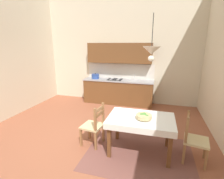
{
  "coord_description": "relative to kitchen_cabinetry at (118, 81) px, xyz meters",
  "views": [
    {
      "loc": [
        1.45,
        -2.97,
        2.14
      ],
      "look_at": [
        0.36,
        0.88,
        1.08
      ],
      "focal_mm": 27.07,
      "sensor_mm": 36.0,
      "label": 1
    }
  ],
  "objects": [
    {
      "name": "ground_plane",
      "position": [
        -0.02,
        -2.96,
        -0.91
      ],
      "size": [
        6.22,
        7.05,
        0.1
      ],
      "primitive_type": "cube",
      "color": "#99563D"
    },
    {
      "name": "pendant_lamp",
      "position": [
        1.27,
        -2.82,
        1.18
      ],
      "size": [
        0.32,
        0.32,
        0.8
      ],
      "color": "black"
    },
    {
      "name": "area_rug",
      "position": [
        1.15,
        -2.92,
        -0.85
      ],
      "size": [
        2.1,
        1.6,
        0.01
      ],
      "primitive_type": "cube",
      "color": "brown",
      "rests_on": "ground_plane"
    },
    {
      "name": "wall_back",
      "position": [
        -0.02,
        0.33,
        1.17
      ],
      "size": [
        6.22,
        0.12,
        4.06
      ],
      "primitive_type": "cube",
      "color": "beige",
      "rests_on": "ground_plane"
    },
    {
      "name": "dining_table",
      "position": [
        1.15,
        -2.82,
        -0.24
      ],
      "size": [
        1.3,
        0.88,
        0.75
      ],
      "color": "brown",
      "rests_on": "ground_plane"
    },
    {
      "name": "dining_chair_tv_side",
      "position": [
        0.15,
        -2.83,
        -0.41
      ],
      "size": [
        0.47,
        0.47,
        0.93
      ],
      "color": "#D1BC89",
      "rests_on": "ground_plane"
    },
    {
      "name": "fruit_bowl",
      "position": [
        1.21,
        -2.88,
        -0.04
      ],
      "size": [
        0.3,
        0.3,
        0.12
      ],
      "color": "tan",
      "rests_on": "dining_table"
    },
    {
      "name": "dining_chair_window_side",
      "position": [
        2.13,
        -2.84,
        -0.41
      ],
      "size": [
        0.48,
        0.48,
        0.93
      ],
      "color": "#D1BC89",
      "rests_on": "ground_plane"
    },
    {
      "name": "kitchen_cabinetry",
      "position": [
        0.0,
        0.0,
        0.0
      ],
      "size": [
        2.55,
        0.63,
        2.2
      ],
      "color": "brown",
      "rests_on": "ground_plane"
    }
  ]
}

